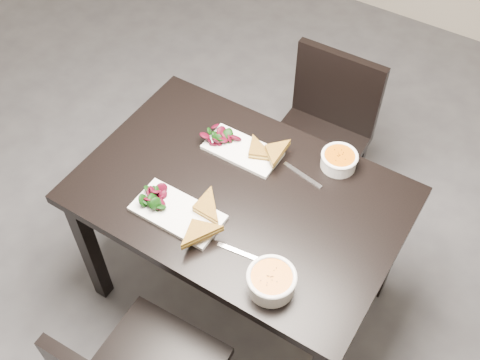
% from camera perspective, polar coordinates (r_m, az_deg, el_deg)
% --- Properties ---
extents(ground, '(5.00, 5.00, 0.00)m').
position_cam_1_polar(ground, '(2.83, -5.04, -8.61)').
color(ground, '#47474C').
rests_on(ground, ground).
extents(table, '(1.20, 0.80, 0.75)m').
position_cam_1_polar(table, '(2.21, -0.00, -2.78)').
color(table, black).
rests_on(table, ground).
extents(chair_far, '(0.43, 0.43, 0.85)m').
position_cam_1_polar(chair_far, '(2.74, 8.21, 4.98)').
color(chair_far, black).
rests_on(chair_far, ground).
extents(plate_near, '(0.33, 0.16, 0.02)m').
position_cam_1_polar(plate_near, '(2.07, -6.21, -3.28)').
color(plate_near, white).
rests_on(plate_near, table).
extents(sandwich_near, '(0.17, 0.13, 0.05)m').
position_cam_1_polar(sandwich_near, '(2.03, -4.56, -3.20)').
color(sandwich_near, '#A97B23').
rests_on(sandwich_near, plate_near).
extents(salad_near, '(0.10, 0.09, 0.05)m').
position_cam_1_polar(salad_near, '(2.09, -8.49, -1.59)').
color(salad_near, black).
rests_on(salad_near, plate_near).
extents(soup_bowl_near, '(0.17, 0.17, 0.07)m').
position_cam_1_polar(soup_bowl_near, '(1.88, 3.13, -9.93)').
color(soup_bowl_near, white).
rests_on(soup_bowl_near, table).
extents(cutlery_near, '(0.18, 0.04, 0.00)m').
position_cam_1_polar(cutlery_near, '(1.97, 0.16, -7.26)').
color(cutlery_near, silver).
rests_on(cutlery_near, table).
extents(plate_far, '(0.30, 0.15, 0.02)m').
position_cam_1_polar(plate_far, '(2.25, 0.24, 2.96)').
color(plate_far, white).
rests_on(plate_far, table).
extents(sandwich_far, '(0.18, 0.16, 0.05)m').
position_cam_1_polar(sandwich_far, '(2.20, 1.47, 2.61)').
color(sandwich_far, '#A97B23').
rests_on(sandwich_far, plate_far).
extents(salad_far, '(0.09, 0.08, 0.04)m').
position_cam_1_polar(salad_far, '(2.27, -1.90, 4.43)').
color(salad_far, black).
rests_on(salad_far, plate_far).
extents(soup_bowl_far, '(0.14, 0.14, 0.06)m').
position_cam_1_polar(soup_bowl_far, '(2.22, 9.81, 2.03)').
color(soup_bowl_far, white).
rests_on(soup_bowl_far, table).
extents(cutlery_far, '(0.18, 0.05, 0.00)m').
position_cam_1_polar(cutlery_far, '(2.19, 6.22, 0.51)').
color(cutlery_far, silver).
rests_on(cutlery_far, table).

